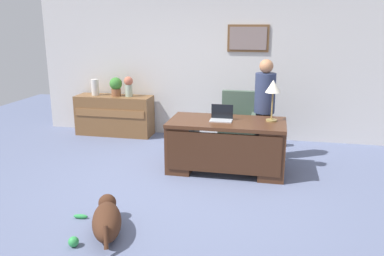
% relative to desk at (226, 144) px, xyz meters
% --- Properties ---
extents(ground_plane, '(12.00, 12.00, 0.00)m').
position_rel_desk_xyz_m(ground_plane, '(-0.44, -0.73, -0.41)').
color(ground_plane, slate).
extents(back_wall, '(7.00, 0.16, 2.70)m').
position_rel_desk_xyz_m(back_wall, '(-0.44, 1.87, 0.94)').
color(back_wall, silver).
rests_on(back_wall, ground_plane).
extents(desk, '(1.69, 0.86, 0.76)m').
position_rel_desk_xyz_m(desk, '(0.00, 0.00, 0.00)').
color(desk, '#4C2B19').
rests_on(desk, ground_plane).
extents(credenza, '(1.49, 0.50, 0.77)m').
position_rel_desk_xyz_m(credenza, '(-2.40, 1.52, -0.03)').
color(credenza, brown).
rests_on(credenza, ground_plane).
extents(armchair, '(0.60, 0.59, 1.02)m').
position_rel_desk_xyz_m(armchair, '(0.08, 0.96, 0.06)').
color(armchair, '#475B4C').
rests_on(armchair, ground_plane).
extents(person_standing, '(0.32, 0.32, 1.61)m').
position_rel_desk_xyz_m(person_standing, '(0.51, 0.66, 0.41)').
color(person_standing, '#262323').
rests_on(person_standing, ground_plane).
extents(dog_lying, '(0.55, 0.84, 0.30)m').
position_rel_desk_xyz_m(dog_lying, '(-0.99, -2.06, -0.26)').
color(dog_lying, '#472819').
rests_on(dog_lying, ground_plane).
extents(laptop, '(0.32, 0.22, 0.22)m').
position_rel_desk_xyz_m(laptop, '(-0.08, 0.04, 0.41)').
color(laptop, '#B2B5BA').
rests_on(laptop, desk).
extents(desk_lamp, '(0.22, 0.22, 0.60)m').
position_rel_desk_xyz_m(desk_lamp, '(0.63, 0.15, 0.82)').
color(desk_lamp, '#9E8447').
rests_on(desk_lamp, desk).
extents(vase_with_flowers, '(0.17, 0.17, 0.38)m').
position_rel_desk_xyz_m(vase_with_flowers, '(-2.08, 1.52, 0.57)').
color(vase_with_flowers, '#A9BCA2').
rests_on(vase_with_flowers, credenza).
extents(vase_empty, '(0.15, 0.15, 0.31)m').
position_rel_desk_xyz_m(vase_empty, '(-2.77, 1.52, 0.51)').
color(vase_empty, silver).
rests_on(vase_empty, credenza).
extents(potted_plant, '(0.24, 0.24, 0.36)m').
position_rel_desk_xyz_m(potted_plant, '(-2.34, 1.52, 0.56)').
color(potted_plant, brown).
rests_on(potted_plant, credenza).
extents(dog_toy_ball, '(0.11, 0.11, 0.11)m').
position_rel_desk_xyz_m(dog_toy_ball, '(-1.21, -2.38, -0.36)').
color(dog_toy_ball, green).
rests_on(dog_toy_ball, ground_plane).
extents(dog_toy_bone, '(0.17, 0.07, 0.05)m').
position_rel_desk_xyz_m(dog_toy_bone, '(-1.42, -1.83, -0.39)').
color(dog_toy_bone, green).
rests_on(dog_toy_bone, ground_plane).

